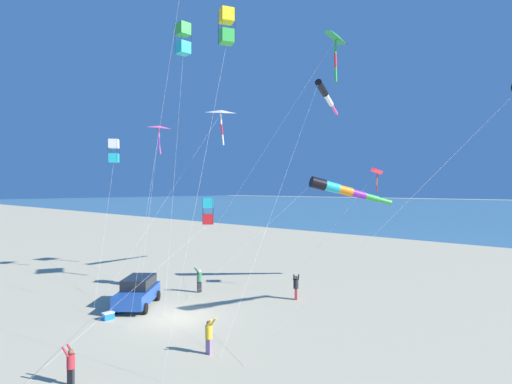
{
  "coord_description": "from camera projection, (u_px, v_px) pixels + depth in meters",
  "views": [
    {
      "loc": [
        14.16,
        19.04,
        7.6
      ],
      "look_at": [
        -6.36,
        0.42,
        7.35
      ],
      "focal_mm": 28.04,
      "sensor_mm": 36.0,
      "label": 1
    }
  ],
  "objects": [
    {
      "name": "ground_plane",
      "position": [
        178.0,
        318.0,
        23.35
      ],
      "size": [
        600.0,
        600.0,
        0.0
      ],
      "primitive_type": "plane",
      "color": "#C6B58C"
    },
    {
      "name": "parked_car",
      "position": [
        138.0,
        292.0,
        25.67
      ],
      "size": [
        4.45,
        4.23,
        1.85
      ],
      "color": "#1E479E",
      "rests_on": "ground_plane"
    },
    {
      "name": "cooler_box",
      "position": [
        108.0,
        316.0,
        23.12
      ],
      "size": [
        0.62,
        0.42,
        0.42
      ],
      "color": "blue",
      "rests_on": "ground_plane"
    },
    {
      "name": "person_adult_flyer",
      "position": [
        296.0,
        285.0,
        27.26
      ],
      "size": [
        0.64,
        0.62,
        1.79
      ],
      "color": "#B72833",
      "rests_on": "ground_plane"
    },
    {
      "name": "person_child_green_jacket",
      "position": [
        199.0,
        279.0,
        29.14
      ],
      "size": [
        0.64,
        0.56,
        1.84
      ],
      "color": "#232328",
      "rests_on": "ground_plane"
    },
    {
      "name": "person_child_grey_jacket",
      "position": [
        209.0,
        334.0,
        18.27
      ],
      "size": [
        0.4,
        0.51,
        1.69
      ],
      "color": "#8E6B9E",
      "rests_on": "ground_plane"
    },
    {
      "name": "person_bystander_far",
      "position": [
        71.0,
        364.0,
        15.39
      ],
      "size": [
        0.49,
        0.55,
        1.54
      ],
      "color": "#232328",
      "rests_on": "ground_plane"
    },
    {
      "name": "kite_delta_red_high_left",
      "position": [
        221.0,
        113.0,
        35.4
      ],
      "size": [
        13.24,
        2.46,
        14.67
      ],
      "color": "white",
      "rests_on": "ground_plane"
    },
    {
      "name": "kite_windsock_purple_drifting",
      "position": [
        325.0,
        94.0,
        33.48
      ],
      "size": [
        20.71,
        6.48,
        16.27
      ],
      "color": "black",
      "rests_on": "ground_plane"
    },
    {
      "name": "kite_box_checkered_midright",
      "position": [
        183.0,
        39.0,
        26.47
      ],
      "size": [
        3.09,
        2.05,
        18.54
      ],
      "color": "green",
      "rests_on": "ground_plane"
    },
    {
      "name": "kite_box_magenta_far_left",
      "position": [
        208.0,
        211.0,
        29.1
      ],
      "size": [
        14.5,
        5.82,
        6.9
      ],
      "color": "#1EB7C6",
      "rests_on": "ground_plane"
    },
    {
      "name": "kite_delta_long_streamer_right",
      "position": [
        159.0,
        128.0,
        34.09
      ],
      "size": [
        7.24,
        7.73,
        13.05
      ],
      "color": "#EF4C93",
      "rests_on": "ground_plane"
    },
    {
      "name": "kite_windsock_rainbow_low_near",
      "position": [
        341.0,
        190.0,
        31.48
      ],
      "size": [
        14.7,
        8.06,
        8.55
      ],
      "color": "black",
      "rests_on": "ground_plane"
    },
    {
      "name": "kite_delta_long_streamer_left",
      "position": [
        337.0,
        38.0,
        27.36
      ],
      "size": [
        7.67,
        10.81,
        18.54
      ],
      "color": "green",
      "rests_on": "ground_plane"
    },
    {
      "name": "kite_box_striped_overhead",
      "position": [
        114.0,
        151.0,
        30.12
      ],
      "size": [
        4.48,
        5.41,
        11.31
      ],
      "color": "white",
      "rests_on": "ground_plane"
    },
    {
      "name": "kite_box_green_low_center",
      "position": [
        227.0,
        27.0,
        18.1
      ],
      "size": [
        3.93,
        0.82,
        15.73
      ],
      "color": "yellow",
      "rests_on": "ground_plane"
    },
    {
      "name": "kite_delta_small_distant",
      "position": [
        377.0,
        172.0,
        28.07
      ],
      "size": [
        4.43,
        5.93,
        9.11
      ],
      "color": "red",
      "rests_on": "ground_plane"
    }
  ]
}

